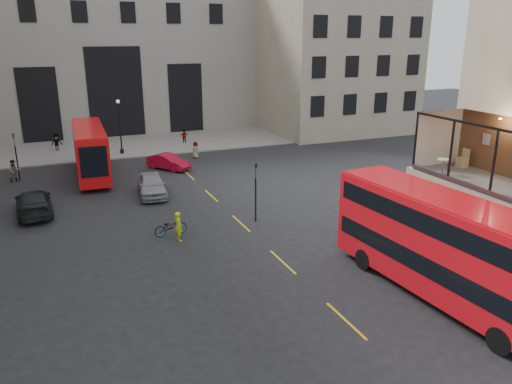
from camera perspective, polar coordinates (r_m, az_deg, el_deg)
name	(u,v)px	position (r m, az deg, el deg)	size (l,w,h in m)	color
ground	(386,311)	(22.51, 14.64, -13.01)	(140.00, 140.00, 0.00)	black
host_frontage	(506,239)	(25.77, 26.70, -4.82)	(3.00, 11.00, 4.50)	#C6BA95
gateway	(107,51)	(63.55, -16.70, 15.20)	(35.00, 10.60, 18.00)	gray
building_right	(326,42)	(63.88, 8.01, 16.65)	(16.60, 18.60, 20.00)	#A29882
pavement_far	(117,146)	(54.64, -15.66, 5.11)	(40.00, 12.00, 0.12)	slate
traffic_light_near	(256,184)	(30.68, -0.04, 0.88)	(0.16, 0.20, 3.80)	black
traffic_light_far	(16,151)	(44.08, -25.78, 4.28)	(0.16, 0.20, 3.80)	black
street_lamp_b	(120,130)	(50.30, -15.25, 6.83)	(0.36, 0.36, 5.33)	black
bus_near	(444,243)	(23.20, 20.70, -5.49)	(3.55, 11.79, 4.64)	red
bus_far	(90,149)	(43.01, -18.43, 4.70)	(2.77, 10.42, 4.13)	red
car_a	(152,185)	(37.02, -11.82, 0.83)	(1.92, 4.76, 1.62)	gray
car_b	(168,162)	(44.08, -10.00, 3.42)	(1.40, 4.02, 1.32)	#AA0A23
car_c	(34,202)	(35.60, -24.06, -1.09)	(2.18, 5.36, 1.56)	black
bicycle	(171,227)	(29.62, -9.73, -3.93)	(0.68, 1.94, 1.02)	gray
cyclist	(179,226)	(28.63, -8.85, -3.90)	(0.63, 0.41, 1.72)	#BDE017
pedestrian_a	(14,171)	(43.99, -25.91, 2.18)	(0.87, 0.68, 1.79)	gray
pedestrian_b	(57,143)	(53.82, -21.82, 5.25)	(1.17, 0.67, 1.82)	gray
pedestrian_c	(184,137)	(54.29, -8.19, 6.28)	(0.90, 0.38, 1.54)	gray
pedestrian_d	(196,150)	(47.69, -6.92, 4.79)	(0.78, 0.51, 1.59)	gray
cafe_table_far	(443,164)	(26.39, 20.62, 3.01)	(0.62, 0.62, 0.77)	silver
cafe_chair_d	(462,161)	(28.27, 22.51, 3.25)	(0.49, 0.49, 0.96)	tan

